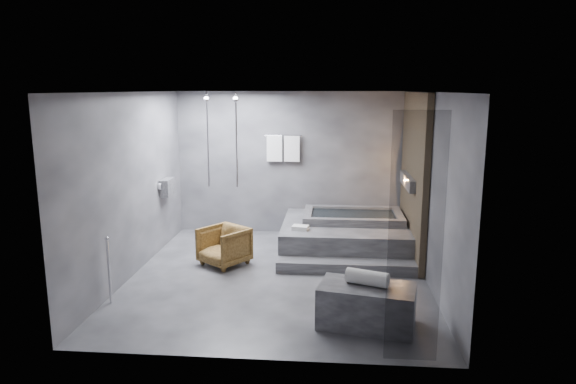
{
  "coord_description": "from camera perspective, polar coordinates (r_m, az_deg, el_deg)",
  "views": [
    {
      "loc": [
        0.8,
        -7.48,
        2.85
      ],
      "look_at": [
        0.13,
        0.3,
        1.27
      ],
      "focal_mm": 32.0,
      "sensor_mm": 36.0,
      "label": 1
    }
  ],
  "objects": [
    {
      "name": "concrete_bench",
      "position": [
        6.45,
        8.74,
        -12.39
      ],
      "size": [
        1.25,
        0.85,
        0.51
      ],
      "primitive_type": "cube",
      "rotation": [
        0.0,
        0.0,
        -0.21
      ],
      "color": "#323234",
      "rests_on": "ground"
    },
    {
      "name": "tub_deck",
      "position": [
        9.31,
        6.3,
        -4.86
      ],
      "size": [
        2.2,
        2.0,
        0.5
      ],
      "primitive_type": "cube",
      "color": "#323235",
      "rests_on": "ground"
    },
    {
      "name": "rolled_towel",
      "position": [
        6.35,
        8.8,
        -9.4
      ],
      "size": [
        0.55,
        0.35,
        0.19
      ],
      "primitive_type": "cylinder",
      "rotation": [
        0.0,
        1.57,
        -0.36
      ],
      "color": "white",
      "rests_on": "concrete_bench"
    },
    {
      "name": "tub_step",
      "position": [
        8.23,
        6.46,
        -8.23
      ],
      "size": [
        2.2,
        0.36,
        0.18
      ],
      "primitive_type": "cube",
      "color": "#323235",
      "rests_on": "ground"
    },
    {
      "name": "deck_towel",
      "position": [
        8.7,
        1.38,
        -3.99
      ],
      "size": [
        0.3,
        0.24,
        0.07
      ],
      "primitive_type": "cube",
      "rotation": [
        0.0,
        0.0,
        -0.18
      ],
      "color": "silver",
      "rests_on": "tub_deck"
    },
    {
      "name": "driftwood_chair",
      "position": [
        8.52,
        -7.12,
        -5.97
      ],
      "size": [
        0.95,
        0.96,
        0.63
      ],
      "primitive_type": "imported",
      "rotation": [
        0.0,
        0.0,
        -0.64
      ],
      "color": "#402910",
      "rests_on": "ground"
    },
    {
      "name": "room",
      "position": [
        7.82,
        1.92,
        3.2
      ],
      "size": [
        5.0,
        5.04,
        2.82
      ],
      "color": "#2D2D30",
      "rests_on": "ground"
    }
  ]
}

